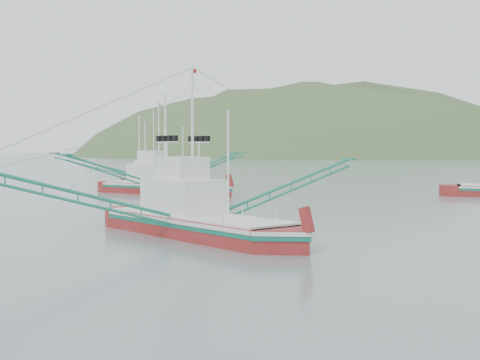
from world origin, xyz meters
The scene contains 5 objects.
ground centered at (0.00, 0.00, 0.00)m, with size 1200.00×1200.00×0.00m, color slate.
main_boat centered at (0.63, 0.09, 2.17)m, with size 15.75×26.88×11.17m.
bg_boat_left centered at (-25.60, 27.99, 1.59)m, with size 15.97×28.72×11.62m.
bg_boat_extra centered at (-36.67, 39.92, 2.39)m, with size 16.89×27.03×11.62m.
headland_left centered at (-180.00, 360.00, 0.00)m, with size 448.00×308.00×210.00m, color #405A2E.
Camera 1 is at (25.36, -32.69, 5.42)m, focal length 50.00 mm.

